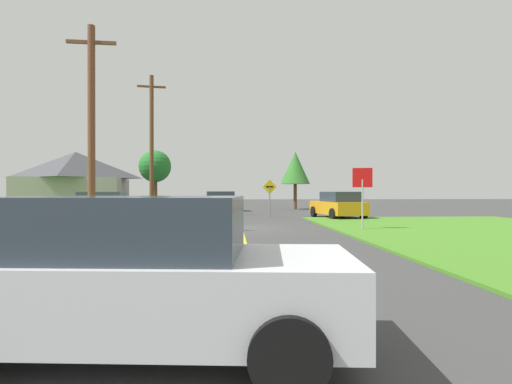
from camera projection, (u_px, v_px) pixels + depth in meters
The scene contains 13 objects.
ground_plane at pixel (240, 228), 18.03m from camera, with size 120.00×120.00×0.00m, color #3C3C3C.
lane_stripe_center at pixel (247, 258), 10.04m from camera, with size 0.20×14.00×0.01m, color yellow.
stop_sign at pixel (362, 186), 16.86m from camera, with size 0.80×0.21×2.64m.
car_on_crossroad at pixel (338, 205), 24.43m from camera, with size 2.75×4.54×1.62m.
car_behind_on_main_road at pixel (138, 275), 4.15m from camera, with size 4.47×2.25×1.62m.
parked_car_near_building at pixel (106, 208), 20.85m from camera, with size 3.90×2.13×1.62m.
car_approaching_junction at pixel (218, 201), 32.83m from camera, with size 4.18×2.42×1.62m.
utility_pole_near at pixel (91, 127), 15.06m from camera, with size 1.80×0.27×7.88m.
utility_pole_mid at pixel (152, 144), 25.95m from camera, with size 1.80×0.36×9.14m.
direction_sign at pixel (270, 194), 24.86m from camera, with size 0.90×0.19×2.38m.
oak_tree_left at pixel (155, 167), 33.87m from camera, with size 2.70×2.70×5.10m.
pine_tree_center at pixel (295, 168), 36.08m from camera, with size 2.64×2.64×5.20m.
barn at pixel (76, 184), 27.17m from camera, with size 6.90×6.67×4.31m.
Camera 1 is at (-0.40, -18.03, 1.68)m, focal length 28.20 mm.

